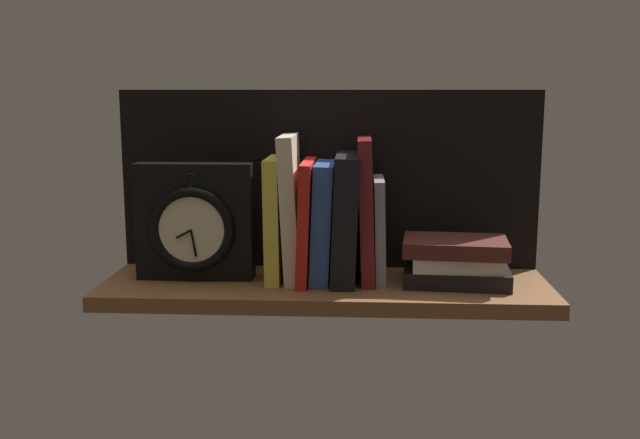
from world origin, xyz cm
name	(u,v)px	position (x,y,z in cm)	size (l,w,h in cm)	color
ground_plane	(325,289)	(0.00, 0.00, -1.25)	(75.60, 23.49, 2.50)	brown
back_panel	(329,180)	(0.00, 11.14, 16.11)	(75.60, 1.20, 32.21)	black
book_yellow_seinlanguage	(275,219)	(-8.74, 2.09, 10.46)	(2.46, 13.61, 20.91)	gold
book_cream_twain	(292,208)	(-5.92, 2.09, 12.35)	(2.58, 13.67, 24.69)	beige
book_red_requiem	(306,220)	(-3.39, 2.09, 10.19)	(1.87, 16.89, 20.39)	red
book_blue_modern	(323,221)	(-0.56, 2.09, 10.04)	(3.19, 14.49, 20.08)	#2D4C8E
book_black_skeptic	(346,218)	(3.37, 2.09, 10.74)	(4.07, 16.90, 21.47)	black
book_maroon_dawkins	(366,210)	(6.84, 2.09, 12.11)	(2.27, 13.67, 24.23)	maroon
book_gray_chess	(379,229)	(9.13, 2.09, 8.77)	(1.70, 12.32, 17.53)	gray
framed_clock	(195,223)	(-22.47, 0.84, 9.82)	(20.00, 6.06, 20.00)	black
book_stack_side	(456,261)	(21.98, 0.40, 3.76)	(18.70, 13.99, 7.70)	black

